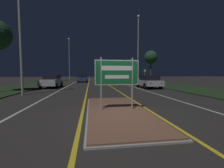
{
  "coord_description": "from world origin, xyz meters",
  "views": [
    {
      "loc": [
        -1.13,
        -5.76,
        1.65
      ],
      "look_at": [
        0.0,
        2.09,
        1.11
      ],
      "focal_mm": 24.0,
      "sensor_mm": 36.0,
      "label": 1
    }
  ],
  "objects": [
    {
      "name": "streetlight_left_far",
      "position": [
        -6.56,
        34.6,
        6.73
      ],
      "size": [
        0.51,
        0.51,
        10.85
      ],
      "color": "#9E9E99",
      "rests_on": "ground_plane"
    },
    {
      "name": "car_approaching_1",
      "position": [
        -2.75,
        24.86,
        0.74
      ],
      "size": [
        1.91,
        4.44,
        1.39
      ],
      "color": "navy",
      "rests_on": "ground_plane"
    },
    {
      "name": "car_receding_1",
      "position": [
        5.98,
        17.85,
        0.78
      ],
      "size": [
        1.9,
        4.11,
        1.51
      ],
      "color": "#4C514C",
      "rests_on": "ground_plane"
    },
    {
      "name": "verge_right",
      "position": [
        9.5,
        20.0,
        0.04
      ],
      "size": [
        5.0,
        100.0,
        0.08
      ],
      "color": "#1E3319",
      "rests_on": "ground_plane"
    },
    {
      "name": "centre_line_yellow_left",
      "position": [
        -1.49,
        25.0,
        0.0
      ],
      "size": [
        0.12,
        70.0,
        0.01
      ],
      "color": "gold",
      "rests_on": "ground_plane"
    },
    {
      "name": "streetlight_right_near",
      "position": [
        6.62,
        18.18,
        6.52
      ],
      "size": [
        0.45,
        0.45,
        11.1
      ],
      "color": "#9E9E99",
      "rests_on": "ground_plane"
    },
    {
      "name": "edge_line_white_right",
      "position": [
        7.2,
        25.0,
        0.0
      ],
      "size": [
        0.1,
        70.0,
        0.01
      ],
      "color": "silver",
      "rests_on": "ground_plane"
    },
    {
      "name": "highway_sign",
      "position": [
        0.0,
        0.59,
        1.63
      ],
      "size": [
        1.9,
        0.07,
        2.24
      ],
      "color": "#9E9E99",
      "rests_on": "median_island"
    },
    {
      "name": "lane_line_white_left",
      "position": [
        -4.2,
        25.0,
        0.0
      ],
      "size": [
        0.12,
        70.0,
        0.01
      ],
      "color": "silver",
      "rests_on": "ground_plane"
    },
    {
      "name": "ground_plane",
      "position": [
        0.0,
        0.0,
        0.0
      ],
      "size": [
        160.0,
        160.0,
        0.0
      ],
      "primitive_type": "plane",
      "color": "#282623"
    },
    {
      "name": "warning_sign",
      "position": [
        8.89,
        21.03,
        1.56
      ],
      "size": [
        0.6,
        0.06,
        2.46
      ],
      "color": "#9E9E99",
      "rests_on": "verge_right"
    },
    {
      "name": "lane_line_white_right",
      "position": [
        4.2,
        25.0,
        0.0
      ],
      "size": [
        0.12,
        70.0,
        0.01
      ],
      "color": "silver",
      "rests_on": "ground_plane"
    },
    {
      "name": "edge_line_white_left",
      "position": [
        -7.2,
        25.0,
        0.0
      ],
      "size": [
        0.1,
        70.0,
        0.01
      ],
      "color": "silver",
      "rests_on": "ground_plane"
    },
    {
      "name": "streetlight_left_near",
      "position": [
        -6.35,
        6.6,
        6.35
      ],
      "size": [
        0.53,
        0.53,
        9.88
      ],
      "color": "#9E9E99",
      "rests_on": "ground_plane"
    },
    {
      "name": "median_island",
      "position": [
        0.0,
        0.59,
        0.04
      ],
      "size": [
        2.59,
        6.39,
        0.1
      ],
      "color": "#999993",
      "rests_on": "ground_plane"
    },
    {
      "name": "verge_left",
      "position": [
        -9.5,
        20.0,
        0.04
      ],
      "size": [
        5.0,
        100.0,
        0.08
      ],
      "color": "#1E3319",
      "rests_on": "ground_plane"
    },
    {
      "name": "roadside_palm_right",
      "position": [
        8.61,
        17.6,
        4.29
      ],
      "size": [
        2.12,
        2.12,
        5.32
      ],
      "color": "#4C3823",
      "rests_on": "verge_right"
    },
    {
      "name": "car_approaching_0",
      "position": [
        -5.77,
        13.14,
        0.78
      ],
      "size": [
        1.93,
        4.58,
        1.49
      ],
      "color": "#B7B7BC",
      "rests_on": "ground_plane"
    },
    {
      "name": "centre_line_yellow_right",
      "position": [
        1.49,
        25.0,
        0.0
      ],
      "size": [
        0.12,
        70.0,
        0.01
      ],
      "color": "gold",
      "rests_on": "ground_plane"
    },
    {
      "name": "car_receding_0",
      "position": [
        5.53,
        10.7,
        0.77
      ],
      "size": [
        2.0,
        4.08,
        1.47
      ],
      "color": "#B7B7BC",
      "rests_on": "ground_plane"
    }
  ]
}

